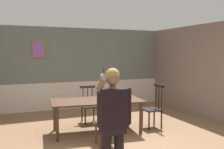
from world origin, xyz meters
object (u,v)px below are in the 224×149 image
object	(u,v)px
chair_near_window	(89,105)
chair_at_table_head	(107,121)
person_figure	(113,117)
dining_table	(97,103)
chair_by_doorway	(153,108)

from	to	relation	value
chair_near_window	chair_at_table_head	bearing A→B (deg)	85.11
person_figure	chair_near_window	bearing A→B (deg)	-100.94
chair_at_table_head	dining_table	bearing A→B (deg)	86.32
chair_near_window	person_figure	xyz separation A→B (m)	(-0.62, -3.07, 0.45)
dining_table	person_figure	world-z (taller)	person_figure
chair_by_doorway	chair_at_table_head	distance (m)	1.66
dining_table	chair_near_window	size ratio (longest dim) A/B	2.27
dining_table	chair_near_window	distance (m)	0.91
dining_table	chair_at_table_head	world-z (taller)	chair_at_table_head
dining_table	chair_by_doorway	world-z (taller)	chair_by_doorway
chair_near_window	chair_at_table_head	xyz separation A→B (m)	(-0.19, -1.76, 0.03)
chair_by_doorway	chair_at_table_head	bearing A→B (deg)	117.01
chair_near_window	chair_by_doorway	bearing A→B (deg)	143.01
chair_near_window	chair_at_table_head	distance (m)	1.77
chair_at_table_head	chair_by_doorway	bearing A→B (deg)	28.44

